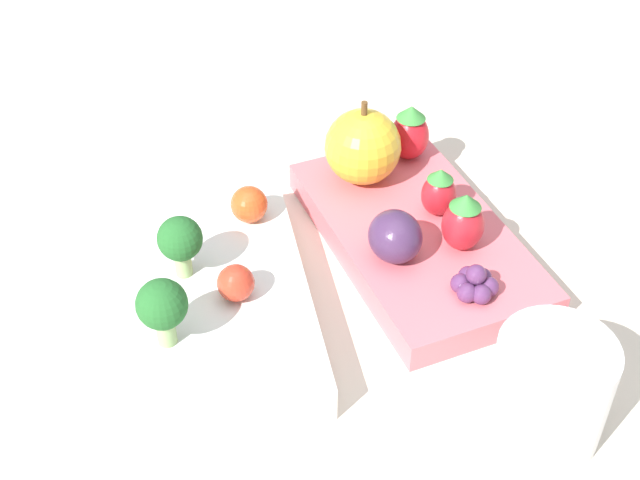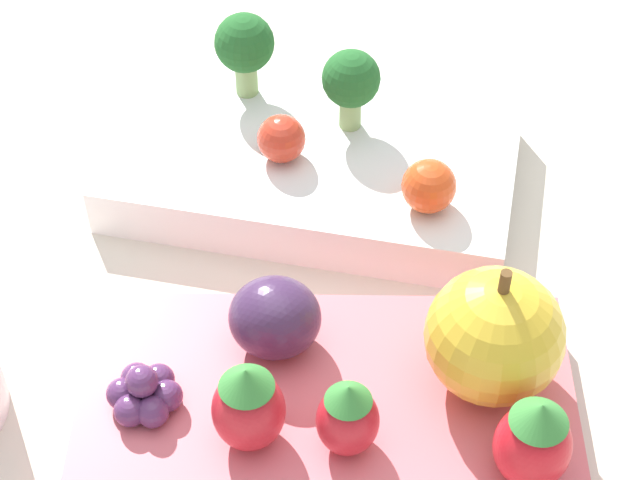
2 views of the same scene
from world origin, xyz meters
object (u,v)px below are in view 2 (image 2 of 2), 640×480
Objects in this scene: apple at (494,336)px; strawberry_2 at (248,406)px; grape_cluster at (144,393)px; broccoli_floret_0 at (245,46)px; strawberry_1 at (348,417)px; cherry_tomato_1 at (429,186)px; strawberry_0 at (533,441)px; broccoli_floret_1 at (351,81)px; cherry_tomato_0 at (281,139)px; bento_box_savoury at (315,162)px; plum at (275,318)px; bento_box_fruit at (327,416)px.

strawberry_2 is (-0.10, -0.03, -0.01)m from apple.
grape_cluster is at bearing 163.50° from strawberry_2.
strawberry_1 is at bearing -73.95° from broccoli_floret_0.
apple is (0.02, -0.10, 0.01)m from cherry_tomato_1.
broccoli_floret_1 is at bearing 110.99° from strawberry_0.
broccoli_floret_0 reaches higher than grape_cluster.
strawberry_0 is at bearing -59.34° from broccoli_floret_0.
cherry_tomato_0 is 0.21m from strawberry_0.
cherry_tomato_1 is 0.82× the size of grape_cluster.
grape_cluster is at bearing -110.82° from bento_box_savoury.
strawberry_1 is at bearing 172.26° from strawberry_0.
strawberry_1 is 0.86× the size of strawberry_2.
strawberry_2 is (-0.00, -0.16, 0.00)m from cherry_tomato_0.
cherry_tomato_0 is 0.53× the size of strawberry_0.
broccoli_floret_0 reaches higher than strawberry_1.
strawberry_0 is at bearing -7.74° from strawberry_1.
cherry_tomato_1 is at bearing 51.24° from plum.
strawberry_0 is 1.17× the size of plum.
bento_box_fruit is (0.01, -0.16, -0.00)m from bento_box_savoury.
plum is (-0.03, 0.05, -0.00)m from strawberry_1.
cherry_tomato_1 is at bearing 104.10° from apple.
apple is (0.06, -0.16, -0.01)m from broccoli_floret_1.
cherry_tomato_0 is at bearing 89.92° from strawberry_2.
strawberry_1 is at bearing -76.59° from cherry_tomato_0.
cherry_tomato_1 is 0.39× the size of apple.
grape_cluster is (-0.08, -0.18, -0.03)m from broccoli_floret_1.
apple is at bearing 106.03° from strawberry_0.
broccoli_floret_0 is 1.50× the size of grape_cluster.
bento_box_fruit is 0.18m from broccoli_floret_1.
strawberry_2 is at bearing -160.58° from apple.
plum reaches higher than bento_box_fruit.
apple reaches higher than broccoli_floret_1.
bento_box_savoury is 0.07m from broccoli_floret_0.
cherry_tomato_1 is at bearing -36.95° from bento_box_savoury.
bento_box_fruit is at bearing -78.27° from cherry_tomato_0.
plum is at bearing -86.91° from cherry_tomato_0.
plum is (-0.01, -0.13, 0.03)m from bento_box_savoury.
cherry_tomato_1 is at bearing 60.86° from strawberry_2.
bento_box_fruit is 0.05m from strawberry_2.
cherry_tomato_1 is 0.11m from plum.
bento_box_savoury is at bearing -140.12° from broccoli_floret_1.
bento_box_fruit is 4.71× the size of strawberry_2.
strawberry_2 is at bearing -16.50° from grape_cluster.
strawberry_1 is (0.01, -0.19, -0.02)m from broccoli_floret_1.
plum is (0.01, 0.05, -0.00)m from strawberry_2.
apple is 1.46× the size of strawberry_0.
broccoli_floret_0 is at bearing 123.81° from apple.
cherry_tomato_0 reaches higher than bento_box_savoury.
strawberry_2 is at bearing 174.45° from strawberry_0.
bento_box_savoury is 6.95× the size of grape_cluster.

